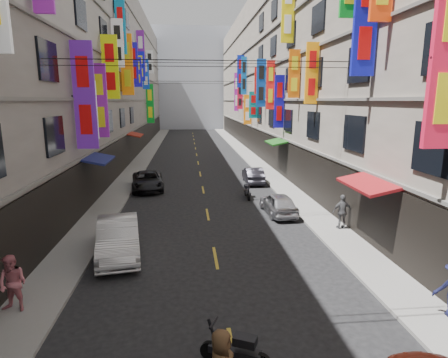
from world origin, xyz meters
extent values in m
cube|color=slate|center=(-6.00, 42.00, 0.06)|extent=(2.00, 90.00, 0.12)
cube|color=slate|center=(6.00, 42.00, 0.06)|extent=(2.00, 90.00, 0.12)
cube|color=gray|center=(-12.00, 42.00, 9.50)|extent=(10.00, 90.00, 19.00)
cube|color=black|center=(-6.95, 42.00, 1.50)|extent=(0.12, 85.50, 3.00)
cube|color=#66635E|center=(-6.94, 42.00, 3.20)|extent=(0.16, 90.00, 0.14)
cube|color=#66635E|center=(-6.94, 42.00, 6.40)|extent=(0.16, 90.00, 0.14)
cube|color=#66635E|center=(-6.94, 42.00, 9.60)|extent=(0.16, 90.00, 0.14)
cube|color=#66635E|center=(-6.94, 42.00, 12.80)|extent=(0.16, 90.00, 0.14)
cube|color=#A69A8B|center=(12.00, 42.00, 9.50)|extent=(10.00, 90.00, 19.00)
cube|color=black|center=(6.95, 42.00, 1.50)|extent=(0.12, 85.50, 3.00)
cube|color=#66635E|center=(6.94, 42.00, 3.20)|extent=(0.16, 90.00, 0.14)
cube|color=#66635E|center=(6.94, 42.00, 6.40)|extent=(0.16, 90.00, 0.14)
cube|color=#66635E|center=(6.94, 42.00, 9.60)|extent=(0.16, 90.00, 0.14)
cube|color=#66635E|center=(6.94, 42.00, 12.80)|extent=(0.16, 90.00, 0.14)
cube|color=#A8ADBB|center=(0.00, 92.00, 11.00)|extent=(18.00, 8.00, 22.00)
cube|color=red|center=(6.41, 14.17, 7.54)|extent=(0.98, 0.18, 5.23)
cube|color=#0F14B2|center=(6.40, 19.52, 9.72)|extent=(0.99, 0.18, 4.71)
cylinder|color=black|center=(6.45, 19.52, 9.72)|extent=(1.09, 0.08, 0.08)
cube|color=#561B96|center=(-6.35, 24.18, 6.57)|extent=(1.11, 0.18, 5.50)
cylinder|color=black|center=(-6.40, 24.18, 6.57)|extent=(1.21, 0.08, 0.08)
cube|color=white|center=(-6.55, 26.07, 5.79)|extent=(0.71, 0.18, 3.30)
cylinder|color=black|center=(-6.60, 26.07, 5.79)|extent=(0.81, 0.08, 0.08)
cube|color=#FF980D|center=(6.52, 26.45, 7.95)|extent=(0.77, 0.18, 3.62)
cylinder|color=black|center=(6.57, 26.45, 7.95)|extent=(0.87, 0.08, 0.08)
cube|color=#781889|center=(-6.46, 28.23, 6.32)|extent=(0.88, 0.18, 4.54)
cylinder|color=black|center=(-6.51, 28.23, 6.32)|extent=(0.98, 0.08, 0.08)
cube|color=#D45C0B|center=(6.50, 30.24, 8.17)|extent=(0.79, 0.18, 3.29)
cylinder|color=black|center=(6.55, 30.24, 8.17)|extent=(0.89, 0.08, 0.08)
cube|color=#BDD10B|center=(-6.34, 31.56, 8.63)|extent=(1.12, 0.18, 4.34)
cylinder|color=black|center=(-6.39, 31.56, 8.63)|extent=(1.22, 0.08, 0.08)
cube|color=yellow|center=(6.44, 32.28, 12.84)|extent=(0.92, 0.18, 4.61)
cylinder|color=black|center=(6.49, 32.28, 12.84)|extent=(1.02, 0.08, 0.08)
cube|color=#140DA2|center=(6.50, 34.36, 6.24)|extent=(0.80, 0.18, 4.25)
cylinder|color=black|center=(6.55, 34.36, 6.24)|extent=(0.90, 0.08, 0.08)
cube|color=white|center=(-6.45, 35.82, 10.83)|extent=(0.89, 0.18, 3.70)
cylinder|color=black|center=(-6.50, 35.82, 10.83)|extent=(0.99, 0.08, 0.08)
cube|color=#0D719D|center=(-6.48, 37.79, 12.40)|extent=(0.84, 0.18, 4.34)
cylinder|color=black|center=(-6.53, 37.79, 12.40)|extent=(0.94, 0.08, 0.08)
cube|color=red|center=(6.54, 37.96, 7.72)|extent=(0.72, 0.18, 4.33)
cylinder|color=black|center=(6.59, 37.96, 7.72)|extent=(0.82, 0.08, 0.08)
cube|color=orange|center=(-6.37, 39.52, 9.51)|extent=(1.06, 0.18, 5.35)
cylinder|color=black|center=(-6.42, 39.52, 9.51)|extent=(1.16, 0.08, 0.08)
cube|color=#0D3D9A|center=(6.44, 41.88, 8.06)|extent=(0.92, 0.18, 4.71)
cylinder|color=black|center=(6.49, 41.88, 8.06)|extent=(1.02, 0.08, 0.08)
cube|color=#180FB3|center=(-6.41, 44.13, 10.04)|extent=(0.98, 0.18, 4.11)
cylinder|color=black|center=(-6.46, 44.13, 10.04)|extent=(1.08, 0.08, 0.08)
cube|color=red|center=(6.56, 44.43, 8.42)|extent=(0.68, 0.18, 2.85)
cylinder|color=black|center=(6.61, 44.43, 8.42)|extent=(0.78, 0.08, 0.08)
cube|color=#0B8284|center=(6.43, 46.15, 5.85)|extent=(0.95, 0.18, 2.95)
cylinder|color=black|center=(6.48, 46.15, 5.85)|extent=(1.05, 0.08, 0.08)
cube|color=#1A11CC|center=(-6.45, 47.85, 9.46)|extent=(0.89, 0.18, 3.22)
cylinder|color=black|center=(-6.50, 47.85, 9.46)|extent=(0.99, 0.08, 0.08)
cube|color=#1113C7|center=(-6.41, 50.35, 10.32)|extent=(0.98, 0.18, 3.33)
cylinder|color=black|center=(-6.46, 50.35, 10.32)|extent=(1.08, 0.08, 0.08)
cube|color=orange|center=(6.42, 50.05, 5.24)|extent=(0.96, 0.18, 3.58)
cylinder|color=black|center=(6.47, 50.05, 5.24)|extent=(1.06, 0.08, 0.08)
cube|color=#621781|center=(-6.44, 51.55, 12.07)|extent=(0.93, 0.18, 4.94)
cylinder|color=black|center=(-6.49, 51.55, 12.07)|extent=(1.03, 0.08, 0.08)
cube|color=#0E59AE|center=(6.54, 54.26, 9.56)|extent=(0.72, 0.18, 4.84)
cylinder|color=black|center=(6.59, 54.26, 9.56)|extent=(0.82, 0.08, 0.08)
cube|color=#0F3DB9|center=(-6.47, 56.44, 9.82)|extent=(0.86, 0.18, 3.92)
cylinder|color=black|center=(-6.52, 56.44, 9.82)|extent=(0.96, 0.08, 0.08)
cube|color=#0F23B2|center=(6.41, 56.34, 10.25)|extent=(0.99, 0.18, 4.28)
cylinder|color=black|center=(6.46, 56.34, 10.25)|extent=(1.09, 0.08, 0.08)
cube|color=red|center=(6.52, 57.68, 6.91)|extent=(0.76, 0.18, 3.55)
cylinder|color=black|center=(6.57, 57.68, 6.91)|extent=(0.86, 0.08, 0.08)
cube|color=#0B7B1E|center=(-6.37, 59.89, 5.89)|extent=(1.06, 0.18, 5.58)
cylinder|color=black|center=(-6.42, 59.89, 5.89)|extent=(1.16, 0.08, 0.08)
cube|color=silver|center=(-6.41, 62.34, 11.96)|extent=(0.97, 0.18, 3.30)
cylinder|color=black|center=(-6.46, 62.34, 11.96)|extent=(1.07, 0.08, 0.08)
cube|color=#A11D9B|center=(6.58, 62.14, 7.61)|extent=(0.65, 0.18, 5.74)
cylinder|color=black|center=(6.63, 62.14, 7.61)|extent=(0.75, 0.08, 0.08)
cube|color=maroon|center=(6.30, 18.00, 3.00)|extent=(1.39, 3.20, 0.41)
cube|color=navy|center=(-6.30, 26.00, 3.00)|extent=(1.39, 3.20, 0.41)
cube|color=#185216|center=(6.30, 34.00, 3.00)|extent=(1.39, 3.20, 0.41)
cube|color=maroon|center=(-6.30, 42.00, 3.00)|extent=(1.39, 3.20, 0.41)
cylinder|color=black|center=(0.00, 22.00, 8.20)|extent=(14.00, 0.04, 0.04)
cylinder|color=black|center=(0.00, 36.00, 9.40)|extent=(14.00, 0.04, 0.04)
cylinder|color=black|center=(0.00, 50.00, 8.60)|extent=(14.00, 0.04, 0.04)
cube|color=gold|center=(0.00, 12.00, 0.01)|extent=(0.12, 2.20, 0.01)
cube|color=gold|center=(0.00, 18.00, 0.01)|extent=(0.12, 2.20, 0.01)
cube|color=gold|center=(0.00, 24.00, 0.01)|extent=(0.12, 2.20, 0.01)
cube|color=gold|center=(0.00, 30.00, 0.01)|extent=(0.12, 2.20, 0.01)
cube|color=gold|center=(0.00, 36.00, 0.01)|extent=(0.12, 2.20, 0.01)
cube|color=gold|center=(0.00, 42.00, 0.01)|extent=(0.12, 2.20, 0.01)
cube|color=gold|center=(0.00, 48.00, 0.01)|extent=(0.12, 2.20, 0.01)
cube|color=gold|center=(0.00, 54.00, 0.01)|extent=(0.12, 2.20, 0.01)
cube|color=gold|center=(0.00, 60.00, 0.01)|extent=(0.12, 2.20, 0.01)
cube|color=gold|center=(0.00, 66.00, 0.01)|extent=(0.12, 2.20, 0.01)
cube|color=gold|center=(0.00, 72.00, 0.01)|extent=(0.12, 2.20, 0.01)
cube|color=gold|center=(0.00, 78.00, 0.01)|extent=(0.12, 2.20, 0.01)
cylinder|color=black|center=(-0.60, 11.83, 0.25)|extent=(0.50, 0.32, 0.50)
cube|color=black|center=(-0.01, 11.55, 0.40)|extent=(1.30, 0.83, 0.18)
cube|color=black|center=(0.21, 11.45, 0.75)|extent=(0.63, 0.52, 0.22)
cylinder|color=black|center=(-0.51, 11.79, 0.70)|extent=(0.35, 0.22, 0.88)
cylinder|color=black|center=(-0.51, 11.79, 1.05)|extent=(0.27, 0.48, 0.06)
cylinder|color=black|center=(2.81, 26.71, 0.25)|extent=(0.12, 0.50, 0.50)
cylinder|color=black|center=(2.82, 28.01, 0.25)|extent=(0.12, 0.50, 0.50)
cube|color=black|center=(2.82, 27.36, 0.40)|extent=(0.31, 1.30, 0.18)
cube|color=black|center=(2.82, 27.61, 0.75)|extent=(0.33, 0.55, 0.22)
cylinder|color=black|center=(2.81, 26.81, 0.70)|extent=(0.08, 0.35, 0.88)
cylinder|color=black|center=(2.81, 26.81, 1.05)|extent=(0.50, 0.06, 0.06)
imported|color=silver|center=(-4.00, 18.67, 0.77)|extent=(2.37, 4.88, 1.54)
imported|color=black|center=(-4.00, 30.50, 0.65)|extent=(2.69, 4.90, 1.30)
imported|color=#A6A6AA|center=(4.00, 23.66, 0.63)|extent=(1.69, 3.76, 1.25)
imported|color=#25242B|center=(4.00, 31.95, 0.63)|extent=(1.39, 3.82, 1.25)
imported|color=#C36771|center=(-6.33, 14.46, 1.00)|extent=(0.96, 0.75, 1.75)
imported|color=#505052|center=(6.47, 20.65, 0.98)|extent=(1.02, 0.59, 1.72)
camera|label=1|loc=(-1.05, 3.63, 6.34)|focal=30.00mm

